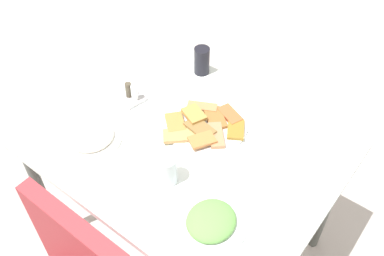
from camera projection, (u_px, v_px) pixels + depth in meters
name	position (u px, v px, depth m)	size (l,w,h in m)	color
ground_plane	(185.00, 238.00, 2.12)	(6.00, 6.00, 0.00)	#BBB3AE
dining_table	(183.00, 154.00, 1.66)	(1.13, 0.84, 0.71)	white
pide_platter	(205.00, 124.00, 1.64)	(0.33, 0.34, 0.05)	white
salad_plate_greens	(211.00, 222.00, 1.34)	(0.23, 0.23, 0.05)	white
salad_plate_rice	(91.00, 137.00, 1.59)	(0.23, 0.23, 0.04)	white
soda_can	(202.00, 61.00, 1.84)	(0.07, 0.07, 0.12)	black
drinking_glass	(167.00, 170.00, 1.43)	(0.07, 0.07, 0.11)	silver
paper_napkin	(279.00, 175.00, 1.49)	(0.15, 0.15, 0.00)	white
fork	(282.00, 171.00, 1.50)	(0.20, 0.02, 0.01)	silver
spoon	(276.00, 177.00, 1.48)	(0.17, 0.01, 0.01)	silver
condiment_caddy	(132.00, 95.00, 1.74)	(0.11, 0.11, 0.08)	#B2B2B7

